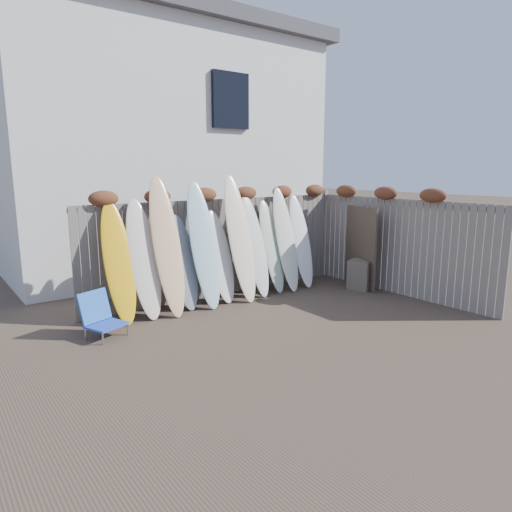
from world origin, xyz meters
TOP-DOWN VIEW (x-y plane):
  - ground at (0.00, 0.00)m, footprint 80.00×80.00m
  - back_fence at (0.06, 2.39)m, footprint 6.05×0.28m
  - right_fence at (2.99, 0.25)m, footprint 0.28×4.40m
  - house at (0.50, 6.50)m, footprint 8.50×5.50m
  - beach_chair at (-2.86, 1.46)m, footprint 0.70×0.72m
  - wooden_crate at (2.70, 0.92)m, footprint 0.67×0.61m
  - lattice_panel at (2.80, 1.07)m, footprint 0.41×1.14m
  - surfboard_0 at (-2.34, 1.97)m, footprint 0.51×0.74m
  - surfboard_1 at (-1.89, 1.97)m, footprint 0.54×0.74m
  - surfboard_2 at (-1.47, 1.91)m, footprint 0.55×0.89m
  - surfboard_3 at (-1.09, 2.01)m, footprint 0.51×0.64m
  - surfboard_4 at (-0.70, 1.92)m, footprint 0.57×0.86m
  - surfboard_5 at (-0.30, 1.99)m, footprint 0.57×0.68m
  - surfboard_6 at (0.11, 1.89)m, footprint 0.55×0.89m
  - surfboard_7 at (0.54, 1.96)m, footprint 0.52×0.76m
  - surfboard_8 at (1.00, 1.99)m, footprint 0.47×0.70m
  - surfboard_9 at (1.35, 1.93)m, footprint 0.53×0.82m
  - surfboard_10 at (1.83, 1.96)m, footprint 0.53×0.76m

SIDE VIEW (x-z plane):
  - ground at x=0.00m, z-range 0.00..0.00m
  - wooden_crate at x=2.70m, z-range 0.00..0.65m
  - beach_chair at x=-2.86m, z-range -0.03..0.69m
  - surfboard_3 at x=-1.09m, z-range 0.00..1.77m
  - lattice_panel at x=2.80m, z-range 0.00..1.78m
  - surfboard_5 at x=-0.30m, z-range 0.00..1.81m
  - surfboard_8 at x=1.00m, z-range 0.00..1.95m
  - surfboard_10 at x=1.83m, z-range 0.00..2.03m
  - surfboard_0 at x=-2.34m, z-range 0.00..2.07m
  - surfboard_7 at x=0.54m, z-range 0.00..2.08m
  - surfboard_1 at x=-1.89m, z-range 0.00..2.09m
  - surfboard_9 at x=1.35m, z-range 0.00..2.21m
  - right_fence at x=2.99m, z-range 0.02..2.26m
  - back_fence at x=0.06m, z-range 0.06..2.30m
  - surfboard_4 at x=-0.70m, z-range 0.00..2.39m
  - surfboard_2 at x=-1.47m, z-range 0.00..2.49m
  - surfboard_6 at x=0.11m, z-range 0.00..2.49m
  - house at x=0.50m, z-range 0.04..6.36m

